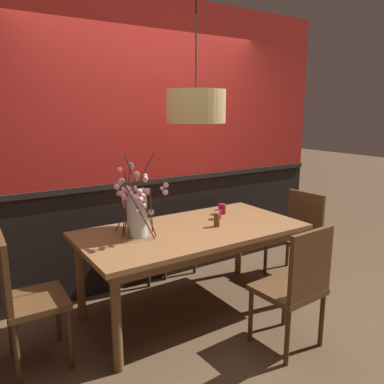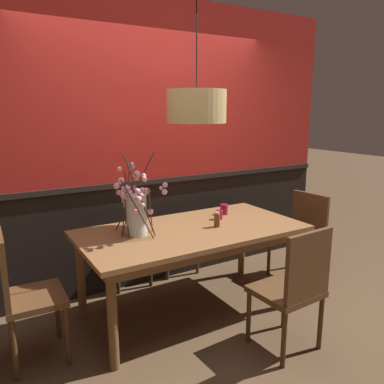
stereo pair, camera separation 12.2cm
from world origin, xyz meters
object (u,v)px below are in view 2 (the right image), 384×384
Objects in this scene: chair_head_west_end at (22,290)px; candle_holder_nearer_center at (219,215)px; chair_far_side_left at (124,231)px; chair_near_side_right at (294,285)px; vase_with_blossoms at (136,210)px; pendant_lamp at (196,106)px; dining_table at (192,237)px; condiment_bottle at (217,220)px; chair_head_east_end at (301,231)px; chair_far_side_right at (172,221)px; candle_holder_nearer_edge at (224,209)px.

chair_head_west_end is 11.57× the size of candle_holder_nearer_center.
chair_far_side_left is 1.02× the size of chair_near_side_right.
pendant_lamp is at bearing -0.02° from vase_with_blossoms.
candle_holder_nearer_center is at bearing 1.60° from vase_with_blossoms.
candle_holder_nearer_center is 0.07× the size of pendant_lamp.
chair_head_west_end is 1.01× the size of chair_near_side_right.
chair_head_west_end is at bearing -179.93° from dining_table.
chair_near_side_right reaches higher than candle_holder_nearer_center.
chair_far_side_left is 1.11m from condiment_bottle.
chair_near_side_right is at bearing -138.59° from chair_head_east_end.
chair_head_east_end is (2.73, 0.03, -0.04)m from chair_head_west_end.
chair_far_side_right is 1.51m from pendant_lamp.
chair_far_side_left is 1.09× the size of chair_head_east_end.
condiment_bottle is (-0.15, -0.19, 0.02)m from candle_holder_nearer_center.
candle_holder_nearer_edge is 1.06m from pendant_lamp.
pendant_lamp is (-0.20, -0.84, 1.24)m from chair_far_side_right.
vase_with_blossoms is at bearing -171.87° from candle_holder_nearer_edge.
chair_far_side_right is at bearing 47.27° from vase_with_blossoms.
chair_head_east_end is 1.39m from chair_far_side_right.
pendant_lamp reaches higher than chair_far_side_left.
candle_holder_nearer_edge is (0.97, 0.14, -0.15)m from vase_with_blossoms.
chair_head_east_end is at bearing -40.17° from chair_far_side_right.
chair_far_side_left is at bearing 139.99° from candle_holder_nearer_edge.
chair_head_west_end is 1.08× the size of chair_head_east_end.
chair_far_side_right is (0.58, 0.05, -0.00)m from chair_far_side_left.
condiment_bottle reaches higher than chair_head_east_end.
chair_head_east_end is 0.91× the size of chair_far_side_right.
candle_holder_nearer_center is at bearing 3.86° from chair_head_west_end.
candle_holder_nearer_center is 0.24m from condiment_bottle.
vase_with_blossoms is at bearing -178.40° from candle_holder_nearer_center.
chair_far_side_left is at bearing 129.91° from candle_holder_nearer_center.
vase_with_blossoms is at bearing -103.55° from chair_far_side_left.
vase_with_blossoms reaches higher than chair_far_side_right.
candle_holder_nearer_edge is (-0.87, 0.20, 0.31)m from chair_head_east_end.
dining_table is at bearing 110.67° from chair_near_side_right.
candle_holder_nearer_center is (1.72, 0.12, 0.27)m from chair_head_west_end.
candle_holder_nearer_edge reaches higher than candle_holder_nearer_center.
condiment_bottle is (-0.12, 0.81, 0.30)m from chair_near_side_right.
chair_far_side_right is 9.91× the size of candle_holder_nearer_edge.
dining_table is 22.87× the size of candle_holder_nearer_center.
chair_far_side_left is 1.43× the size of vase_with_blossoms.
dining_table is 1.94× the size of chair_far_side_right.
chair_head_east_end is 6.77× the size of condiment_bottle.
vase_with_blossoms is 0.99m from candle_holder_nearer_edge.
chair_far_side_left is 0.58m from chair_far_side_right.
chair_far_side_right reaches higher than chair_near_side_right.
pendant_lamp is at bearing 103.55° from chair_near_side_right.
candle_holder_nearer_edge reaches higher than dining_table.
candle_holder_nearer_center is 1.01m from pendant_lamp.
vase_with_blossoms is (-1.84, 0.06, 0.47)m from chair_head_east_end.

